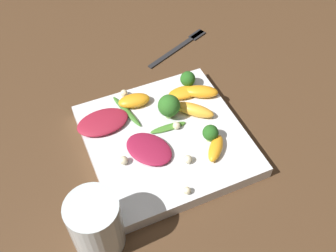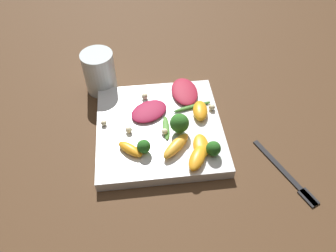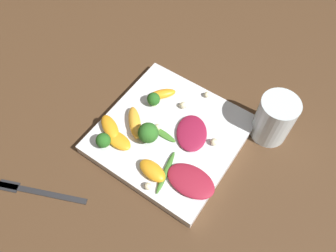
# 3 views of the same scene
# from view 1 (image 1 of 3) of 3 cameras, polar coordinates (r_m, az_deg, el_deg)

# --- Properties ---
(ground_plane) EXTENTS (2.40, 2.40, 0.00)m
(ground_plane) POSITION_cam_1_polar(r_m,az_deg,el_deg) (0.74, -0.32, -2.66)
(ground_plane) COLOR #4C331E
(plate) EXTENTS (0.28, 0.28, 0.03)m
(plate) POSITION_cam_1_polar(r_m,az_deg,el_deg) (0.73, -0.33, -2.05)
(plate) COLOR white
(plate) RESTS_ON ground_plane
(drinking_glass) EXTENTS (0.08, 0.08, 0.11)m
(drinking_glass) POSITION_cam_1_polar(r_m,az_deg,el_deg) (0.60, -10.41, -13.89)
(drinking_glass) COLOR silver
(drinking_glass) RESTS_ON ground_plane
(fork) EXTENTS (0.17, 0.09, 0.01)m
(fork) POSITION_cam_1_polar(r_m,az_deg,el_deg) (0.94, 2.24, 11.84)
(fork) COLOR #262628
(fork) RESTS_ON ground_plane
(radicchio_leaf_0) EXTENTS (0.10, 0.11, 0.01)m
(radicchio_leaf_0) POSITION_cam_1_polar(r_m,az_deg,el_deg) (0.69, -2.78, -3.35)
(radicchio_leaf_0) COLOR maroon
(radicchio_leaf_0) RESTS_ON plate
(radicchio_leaf_1) EXTENTS (0.10, 0.07, 0.01)m
(radicchio_leaf_1) POSITION_cam_1_polar(r_m,az_deg,el_deg) (0.74, -9.44, 0.57)
(radicchio_leaf_1) COLOR maroon
(radicchio_leaf_1) RESTS_ON plate
(orange_segment_0) EXTENTS (0.07, 0.07, 0.02)m
(orange_segment_0) POSITION_cam_1_polar(r_m,az_deg,el_deg) (0.74, 3.76, 2.37)
(orange_segment_0) COLOR #FCAD33
(orange_segment_0) RESTS_ON plate
(orange_segment_1) EXTENTS (0.07, 0.06, 0.02)m
(orange_segment_1) POSITION_cam_1_polar(r_m,az_deg,el_deg) (0.78, 4.85, 5.01)
(orange_segment_1) COLOR orange
(orange_segment_1) RESTS_ON plate
(orange_segment_2) EXTENTS (0.06, 0.06, 0.02)m
(orange_segment_2) POSITION_cam_1_polar(r_m,az_deg,el_deg) (0.69, 6.95, -3.21)
(orange_segment_2) COLOR orange
(orange_segment_2) RESTS_ON plate
(orange_segment_3) EXTENTS (0.07, 0.04, 0.02)m
(orange_segment_3) POSITION_cam_1_polar(r_m,az_deg,el_deg) (0.76, -4.93, 3.70)
(orange_segment_3) COLOR orange
(orange_segment_3) RESTS_ON plate
(orange_segment_4) EXTENTS (0.07, 0.04, 0.01)m
(orange_segment_4) POSITION_cam_1_polar(r_m,az_deg,el_deg) (0.78, 2.31, 4.87)
(orange_segment_4) COLOR orange
(orange_segment_4) RESTS_ON plate
(broccoli_floret_0) EXTENTS (0.03, 0.03, 0.03)m
(broccoli_floret_0) POSITION_cam_1_polar(r_m,az_deg,el_deg) (0.70, 6.17, -1.01)
(broccoli_floret_0) COLOR #84AD5B
(broccoli_floret_0) RESTS_ON plate
(broccoli_floret_1) EXTENTS (0.03, 0.03, 0.03)m
(broccoli_floret_1) POSITION_cam_1_polar(r_m,az_deg,el_deg) (0.79, 2.88, 6.81)
(broccoli_floret_1) COLOR #7A9E51
(broccoli_floret_1) RESTS_ON plate
(broccoli_floret_2) EXTENTS (0.04, 0.04, 0.05)m
(broccoli_floret_2) POSITION_cam_1_polar(r_m,az_deg,el_deg) (0.73, 0.14, 2.93)
(broccoli_floret_2) COLOR #7A9E51
(broccoli_floret_2) RESTS_ON plate
(arugula_sprig_0) EXTENTS (0.07, 0.02, 0.01)m
(arugula_sprig_0) POSITION_cam_1_polar(r_m,az_deg,el_deg) (0.72, 0.02, -0.22)
(arugula_sprig_0) COLOR #47842D
(arugula_sprig_0) RESTS_ON plate
(arugula_sprig_1) EXTENTS (0.03, 0.10, 0.01)m
(arugula_sprig_1) POSITION_cam_1_polar(r_m,az_deg,el_deg) (0.75, -6.04, 2.15)
(arugula_sprig_1) COLOR #3D7528
(arugula_sprig_1) RESTS_ON plate
(macadamia_nut_0) EXTENTS (0.02, 0.02, 0.02)m
(macadamia_nut_0) POSITION_cam_1_polar(r_m,az_deg,el_deg) (0.68, 2.89, -4.85)
(macadamia_nut_0) COLOR beige
(macadamia_nut_0) RESTS_ON plate
(macadamia_nut_1) EXTENTS (0.02, 0.02, 0.02)m
(macadamia_nut_1) POSITION_cam_1_polar(r_m,az_deg,el_deg) (0.68, -6.47, -4.98)
(macadamia_nut_1) COLOR beige
(macadamia_nut_1) RESTS_ON plate
(macadamia_nut_2) EXTENTS (0.01, 0.01, 0.01)m
(macadamia_nut_2) POSITION_cam_1_polar(r_m,az_deg,el_deg) (0.64, 2.79, -9.35)
(macadamia_nut_2) COLOR beige
(macadamia_nut_2) RESTS_ON plate
(macadamia_nut_3) EXTENTS (0.01, 0.01, 0.01)m
(macadamia_nut_3) POSITION_cam_1_polar(r_m,az_deg,el_deg) (0.72, 1.25, 0.08)
(macadamia_nut_3) COLOR beige
(macadamia_nut_3) RESTS_ON plate
(macadamia_nut_4) EXTENTS (0.01, 0.01, 0.01)m
(macadamia_nut_4) POSITION_cam_1_polar(r_m,az_deg,el_deg) (0.78, -6.41, 4.75)
(macadamia_nut_4) COLOR beige
(macadamia_nut_4) RESTS_ON plate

